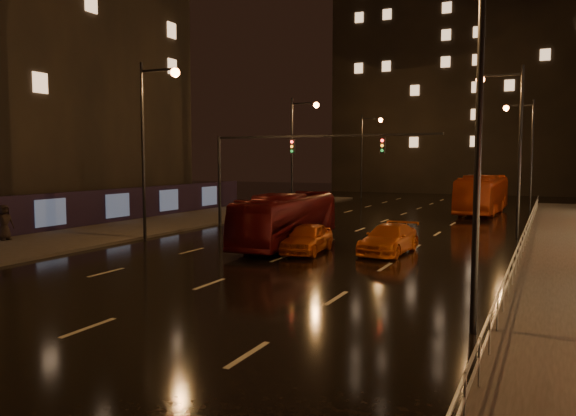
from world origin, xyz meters
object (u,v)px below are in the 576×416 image
(bus_curb, at_px, (482,194))
(pedestrian_c, at_px, (5,222))
(bus_red, at_px, (287,219))
(taxi_far, at_px, (389,239))
(taxi_near, at_px, (307,238))

(bus_curb, xyz_separation_m, pedestrian_c, (-22.00, -29.14, -0.52))
(bus_red, distance_m, pedestrian_c, 15.67)
(bus_red, distance_m, taxi_far, 5.72)
(pedestrian_c, bearing_deg, taxi_near, -64.90)
(bus_red, distance_m, bus_curb, 24.39)
(bus_red, xyz_separation_m, pedestrian_c, (-14.50, -5.93, -0.26))
(taxi_near, bearing_deg, bus_curb, 72.76)
(pedestrian_c, bearing_deg, taxi_far, -62.97)
(bus_curb, distance_m, taxi_near, 25.68)
(pedestrian_c, bearing_deg, bus_curb, -25.80)
(taxi_near, xyz_separation_m, taxi_far, (3.68, 1.64, -0.03))
(taxi_near, height_order, pedestrian_c, pedestrian_c)
(bus_red, xyz_separation_m, taxi_near, (2.00, -1.86, -0.66))
(taxi_near, bearing_deg, bus_red, 132.14)
(bus_red, distance_m, taxi_near, 2.81)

